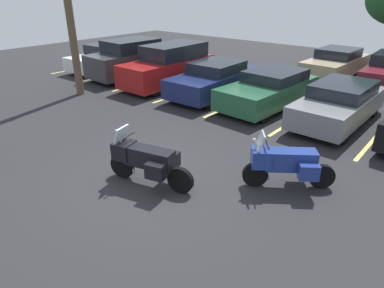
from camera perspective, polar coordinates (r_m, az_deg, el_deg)
The scene contains 11 objects.
ground at distance 8.46m, azimuth -7.63°, elevation -6.60°, with size 44.00×44.00×0.10m, color #262628.
motorcycle_touring at distance 8.07m, azimuth -7.63°, elevation -2.63°, with size 2.21×1.05×1.37m.
motorcycle_second at distance 8.17m, azimuth 15.44°, elevation -3.02°, with size 1.80×1.44×1.37m.
parking_stripes at distance 13.70m, azimuth 12.72°, elevation 5.85°, with size 23.79×4.90×0.01m.
car_white at distance 20.28m, azimuth -14.07°, elevation 13.88°, with size 1.99×4.44×1.42m.
car_charcoal at distance 18.19m, azimuth -10.25°, elevation 13.77°, with size 2.15×4.39×1.90m.
car_red at distance 16.50m, azimuth -3.76°, elevation 12.95°, with size 1.89×4.89×1.89m.
car_navy at distance 14.85m, azimuth 3.85°, elevation 10.75°, with size 2.07×4.71×1.45m.
car_green at distance 13.73m, azimuth 12.78°, elevation 8.91°, with size 2.21×4.65×1.38m.
car_grey at distance 12.76m, azimuth 23.38°, elevation 6.27°, with size 1.90×4.59×1.38m.
car_far_tan at distance 19.75m, azimuth 22.94°, elevation 12.36°, with size 2.12×4.92×1.42m.
Camera 1 is at (5.44, -4.76, 4.35)m, focal length 31.90 mm.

